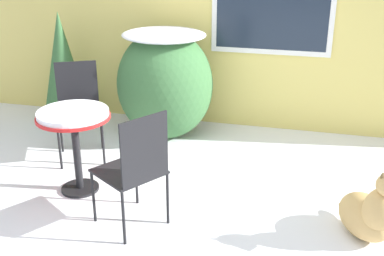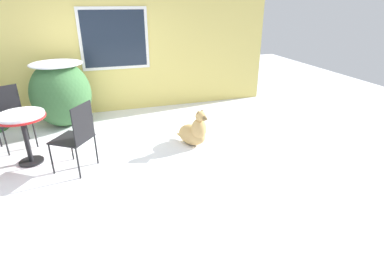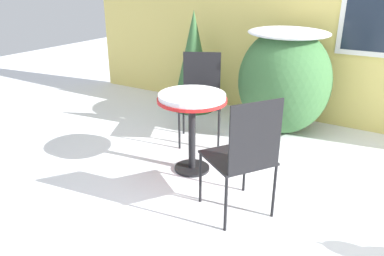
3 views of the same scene
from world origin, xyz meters
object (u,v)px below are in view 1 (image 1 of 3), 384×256
patio_table (74,125)px  patio_chair_near_table (79,107)px  patio_chair_far_side (135,166)px  dog (370,213)px

patio_table → patio_chair_near_table: bearing=114.2°
patio_chair_near_table → patio_chair_far_side: 1.60m
patio_chair_near_table → patio_table: bearing=-92.6°
patio_table → dog: 2.62m
patio_chair_near_table → dog: size_ratio=1.53×
patio_chair_near_table → patio_chair_far_side: (1.08, -1.18, 0.00)m
patio_table → dog: size_ratio=1.20×
patio_chair_near_table → patio_chair_far_side: same height
patio_chair_near_table → patio_chair_far_side: bearing=-74.4°
patio_table → dog: patio_table is taller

